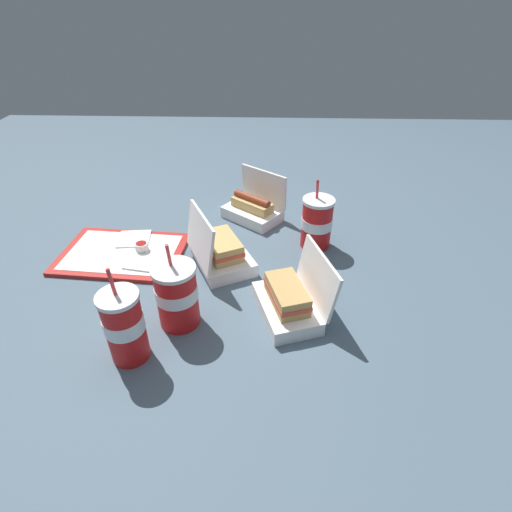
% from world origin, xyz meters
% --- Properties ---
extents(ground_plane, '(3.20, 3.20, 0.00)m').
position_xyz_m(ground_plane, '(0.00, 0.00, 0.00)').
color(ground_plane, '#4C6070').
extents(food_tray, '(0.39, 0.29, 0.01)m').
position_xyz_m(food_tray, '(0.40, -0.09, 0.01)').
color(food_tray, red).
rests_on(food_tray, ground_plane).
extents(ketchup_cup, '(0.04, 0.04, 0.02)m').
position_xyz_m(ketchup_cup, '(0.34, -0.10, 0.03)').
color(ketchup_cup, white).
rests_on(ketchup_cup, food_tray).
extents(napkin_stack, '(0.11, 0.11, 0.00)m').
position_xyz_m(napkin_stack, '(0.39, -0.16, 0.02)').
color(napkin_stack, white).
rests_on(napkin_stack, food_tray).
extents(plastic_fork, '(0.11, 0.03, 0.00)m').
position_xyz_m(plastic_fork, '(0.32, 0.01, 0.02)').
color(plastic_fork, white).
rests_on(plastic_fork, food_tray).
extents(clamshell_hotdog_back, '(0.23, 0.22, 0.16)m').
position_xyz_m(clamshell_hotdog_back, '(0.01, -0.33, 0.04)').
color(clamshell_hotdog_back, white).
rests_on(clamshell_hotdog_back, ground_plane).
extents(clamshell_sandwich_left, '(0.21, 0.24, 0.17)m').
position_xyz_m(clamshell_sandwich_left, '(-0.10, 0.16, 0.04)').
color(clamshell_sandwich_left, white).
rests_on(clamshell_sandwich_left, ground_plane).
extents(clamshell_sandwich_corner, '(0.22, 0.25, 0.18)m').
position_xyz_m(clamshell_sandwich_corner, '(0.09, -0.05, 0.04)').
color(clamshell_sandwich_corner, white).
rests_on(clamshell_sandwich_corner, ground_plane).
extents(soda_cup_back, '(0.10, 0.10, 0.22)m').
position_xyz_m(soda_cup_back, '(-0.20, -0.17, 0.08)').
color(soda_cup_back, red).
rests_on(soda_cup_back, ground_plane).
extents(soda_cup_front, '(0.09, 0.09, 0.24)m').
position_xyz_m(soda_cup_front, '(0.26, 0.31, 0.09)').
color(soda_cup_front, red).
rests_on(soda_cup_front, ground_plane).
extents(soda_cup_center, '(0.11, 0.11, 0.23)m').
position_xyz_m(soda_cup_center, '(0.17, 0.20, 0.09)').
color(soda_cup_center, red).
rests_on(soda_cup_center, ground_plane).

